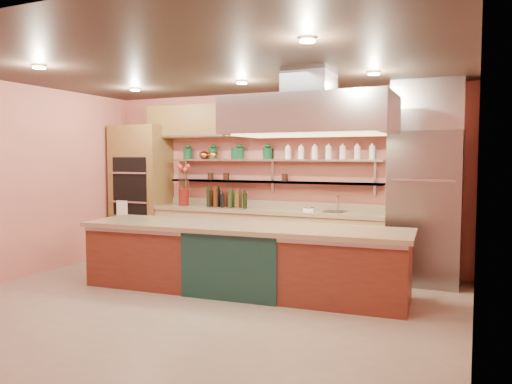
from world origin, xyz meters
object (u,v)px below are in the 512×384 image
at_px(island, 242,259).
at_px(copper_kettle, 204,155).
at_px(refrigerator, 425,208).
at_px(kitchen_scale, 309,208).
at_px(green_canister, 236,154).
at_px(flower_vase, 184,197).

xyz_separation_m(island, copper_kettle, (-1.51, 1.67, 1.35)).
relative_size(refrigerator, copper_kettle, 12.12).
distance_m(refrigerator, kitchen_scale, 1.67).
height_order(refrigerator, kitchen_scale, refrigerator).
relative_size(refrigerator, kitchen_scale, 13.35).
bearing_deg(refrigerator, copper_kettle, 176.37).
distance_m(refrigerator, island, 2.63).
xyz_separation_m(refrigerator, green_canister, (-3.02, 0.23, 0.75)).
relative_size(refrigerator, green_canister, 11.79).
xyz_separation_m(flower_vase, copper_kettle, (0.28, 0.22, 0.70)).
height_order(island, kitchen_scale, kitchen_scale).
height_order(kitchen_scale, green_canister, green_canister).
xyz_separation_m(kitchen_scale, copper_kettle, (-1.95, 0.22, 0.81)).
xyz_separation_m(refrigerator, kitchen_scale, (-1.67, 0.01, -0.08)).
distance_m(island, kitchen_scale, 1.61).
bearing_deg(kitchen_scale, copper_kettle, 175.92).
bearing_deg(green_canister, copper_kettle, 180.00).
relative_size(flower_vase, kitchen_scale, 1.93).
xyz_separation_m(refrigerator, copper_kettle, (-3.62, 0.23, 0.73)).
bearing_deg(copper_kettle, island, -47.94).
height_order(island, copper_kettle, copper_kettle).
xyz_separation_m(copper_kettle, green_canister, (0.60, 0.00, 0.02)).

